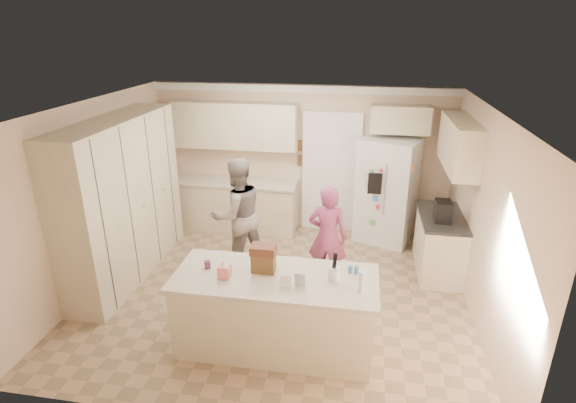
% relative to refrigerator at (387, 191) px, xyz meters
% --- Properties ---
extents(floor, '(5.20, 4.60, 0.02)m').
position_rel_refrigerator_xyz_m(floor, '(-1.52, -1.97, -0.91)').
color(floor, tan).
rests_on(floor, ground).
extents(ceiling, '(5.20, 4.60, 0.02)m').
position_rel_refrigerator_xyz_m(ceiling, '(-1.52, -1.97, 1.71)').
color(ceiling, white).
rests_on(ceiling, wall_back).
extents(wall_back, '(5.20, 0.02, 2.60)m').
position_rel_refrigerator_xyz_m(wall_back, '(-1.52, 0.34, 0.40)').
color(wall_back, beige).
rests_on(wall_back, ground).
extents(wall_front, '(5.20, 0.02, 2.60)m').
position_rel_refrigerator_xyz_m(wall_front, '(-1.52, -4.28, 0.40)').
color(wall_front, beige).
rests_on(wall_front, ground).
extents(wall_left, '(0.02, 4.60, 2.60)m').
position_rel_refrigerator_xyz_m(wall_left, '(-4.13, -1.97, 0.40)').
color(wall_left, beige).
rests_on(wall_left, ground).
extents(wall_right, '(0.02, 4.60, 2.60)m').
position_rel_refrigerator_xyz_m(wall_right, '(1.09, -1.97, 0.40)').
color(wall_right, beige).
rests_on(wall_right, ground).
extents(crown_back, '(5.20, 0.08, 0.12)m').
position_rel_refrigerator_xyz_m(crown_back, '(-1.52, 0.29, 1.63)').
color(crown_back, white).
rests_on(crown_back, wall_back).
extents(pantry_bank, '(0.60, 2.60, 2.35)m').
position_rel_refrigerator_xyz_m(pantry_bank, '(-3.82, -1.77, 0.28)').
color(pantry_bank, beige).
rests_on(pantry_bank, floor).
extents(back_base_cab, '(2.20, 0.60, 0.88)m').
position_rel_refrigerator_xyz_m(back_base_cab, '(-2.67, 0.03, -0.46)').
color(back_base_cab, beige).
rests_on(back_base_cab, floor).
extents(back_countertop, '(2.24, 0.63, 0.04)m').
position_rel_refrigerator_xyz_m(back_countertop, '(-2.67, 0.02, 0.00)').
color(back_countertop, beige).
rests_on(back_countertop, back_base_cab).
extents(back_upper_cab, '(2.20, 0.35, 0.80)m').
position_rel_refrigerator_xyz_m(back_upper_cab, '(-2.67, 0.15, 1.00)').
color(back_upper_cab, beige).
rests_on(back_upper_cab, wall_back).
extents(doorway_opening, '(0.90, 0.06, 2.10)m').
position_rel_refrigerator_xyz_m(doorway_opening, '(-0.97, 0.31, 0.15)').
color(doorway_opening, black).
rests_on(doorway_opening, floor).
extents(doorway_casing, '(1.02, 0.03, 2.22)m').
position_rel_refrigerator_xyz_m(doorway_casing, '(-0.97, 0.27, 0.15)').
color(doorway_casing, white).
rests_on(doorway_casing, floor).
extents(wall_frame_upper, '(0.15, 0.02, 0.20)m').
position_rel_refrigerator_xyz_m(wall_frame_upper, '(-1.50, 0.30, 0.65)').
color(wall_frame_upper, brown).
rests_on(wall_frame_upper, wall_back).
extents(wall_frame_lower, '(0.15, 0.02, 0.20)m').
position_rel_refrigerator_xyz_m(wall_frame_lower, '(-1.50, 0.30, 0.38)').
color(wall_frame_lower, brown).
rests_on(wall_frame_lower, wall_back).
extents(refrigerator, '(1.09, 0.97, 1.80)m').
position_rel_refrigerator_xyz_m(refrigerator, '(0.00, 0.00, 0.00)').
color(refrigerator, white).
rests_on(refrigerator, floor).
extents(fridge_seam, '(0.02, 0.02, 1.78)m').
position_rel_refrigerator_xyz_m(fridge_seam, '(0.00, -0.35, 0.00)').
color(fridge_seam, gray).
rests_on(fridge_seam, refrigerator).
extents(fridge_dispenser, '(0.22, 0.03, 0.35)m').
position_rel_refrigerator_xyz_m(fridge_dispenser, '(-0.22, -0.37, 0.25)').
color(fridge_dispenser, black).
rests_on(fridge_dispenser, refrigerator).
extents(fridge_handle_l, '(0.02, 0.02, 0.85)m').
position_rel_refrigerator_xyz_m(fridge_handle_l, '(-0.05, -0.37, 0.15)').
color(fridge_handle_l, silver).
rests_on(fridge_handle_l, refrigerator).
extents(fridge_handle_r, '(0.02, 0.02, 0.85)m').
position_rel_refrigerator_xyz_m(fridge_handle_r, '(0.05, -0.37, 0.15)').
color(fridge_handle_r, silver).
rests_on(fridge_handle_r, refrigerator).
extents(over_fridge_cab, '(0.95, 0.35, 0.45)m').
position_rel_refrigerator_xyz_m(over_fridge_cab, '(0.13, 0.15, 1.20)').
color(over_fridge_cab, beige).
rests_on(over_fridge_cab, wall_back).
extents(right_base_cab, '(0.60, 1.20, 0.88)m').
position_rel_refrigerator_xyz_m(right_base_cab, '(0.78, -0.97, -0.46)').
color(right_base_cab, beige).
rests_on(right_base_cab, floor).
extents(right_countertop, '(0.63, 1.24, 0.04)m').
position_rel_refrigerator_xyz_m(right_countertop, '(0.77, -0.97, 0.00)').
color(right_countertop, '#2D2B28').
rests_on(right_countertop, right_base_cab).
extents(right_upper_cab, '(0.35, 1.50, 0.70)m').
position_rel_refrigerator_xyz_m(right_upper_cab, '(0.90, -0.77, 1.05)').
color(right_upper_cab, beige).
rests_on(right_upper_cab, wall_right).
extents(coffee_maker, '(0.22, 0.28, 0.30)m').
position_rel_refrigerator_xyz_m(coffee_maker, '(0.73, -1.17, 0.17)').
color(coffee_maker, black).
rests_on(coffee_maker, right_countertop).
extents(island_base, '(2.20, 0.90, 0.88)m').
position_rel_refrigerator_xyz_m(island_base, '(-1.32, -3.07, -0.46)').
color(island_base, beige).
rests_on(island_base, floor).
extents(island_top, '(2.28, 0.96, 0.05)m').
position_rel_refrigerator_xyz_m(island_top, '(-1.32, -3.07, 0.00)').
color(island_top, beige).
rests_on(island_top, island_base).
extents(utensil_crock, '(0.13, 0.13, 0.15)m').
position_rel_refrigerator_xyz_m(utensil_crock, '(-0.67, -3.02, 0.10)').
color(utensil_crock, white).
rests_on(utensil_crock, island_top).
extents(tissue_box, '(0.13, 0.13, 0.14)m').
position_rel_refrigerator_xyz_m(tissue_box, '(-1.87, -3.17, 0.10)').
color(tissue_box, '#E67579').
rests_on(tissue_box, island_top).
extents(tissue_plume, '(0.08, 0.08, 0.08)m').
position_rel_refrigerator_xyz_m(tissue_plume, '(-1.87, -3.17, 0.20)').
color(tissue_plume, white).
rests_on(tissue_plume, tissue_box).
extents(dollhouse_body, '(0.26, 0.18, 0.22)m').
position_rel_refrigerator_xyz_m(dollhouse_body, '(-1.47, -2.97, 0.14)').
color(dollhouse_body, brown).
rests_on(dollhouse_body, island_top).
extents(dollhouse_roof, '(0.28, 0.20, 0.10)m').
position_rel_refrigerator_xyz_m(dollhouse_roof, '(-1.47, -2.97, 0.30)').
color(dollhouse_roof, '#592D1E').
rests_on(dollhouse_roof, dollhouse_body).
extents(jam_jar, '(0.07, 0.07, 0.09)m').
position_rel_refrigerator_xyz_m(jam_jar, '(-2.12, -3.02, 0.07)').
color(jam_jar, '#59263F').
rests_on(jam_jar, island_top).
extents(greeting_card_a, '(0.12, 0.06, 0.16)m').
position_rel_refrigerator_xyz_m(greeting_card_a, '(-1.17, -3.27, 0.11)').
color(greeting_card_a, white).
rests_on(greeting_card_a, island_top).
extents(greeting_card_b, '(0.12, 0.05, 0.16)m').
position_rel_refrigerator_xyz_m(greeting_card_b, '(-1.02, -3.22, 0.11)').
color(greeting_card_b, silver).
rests_on(greeting_card_b, island_top).
extents(water_bottle, '(0.07, 0.07, 0.24)m').
position_rel_refrigerator_xyz_m(water_bottle, '(-0.37, -3.22, 0.14)').
color(water_bottle, silver).
rests_on(water_bottle, island_top).
extents(shaker_salt, '(0.05, 0.05, 0.09)m').
position_rel_refrigerator_xyz_m(shaker_salt, '(-0.50, -2.85, 0.07)').
color(shaker_salt, '#3A71B5').
rests_on(shaker_salt, island_top).
extents(shaker_pepper, '(0.05, 0.05, 0.09)m').
position_rel_refrigerator_xyz_m(shaker_pepper, '(-0.43, -2.85, 0.07)').
color(shaker_pepper, '#3A71B5').
rests_on(shaker_pepper, island_top).
extents(teen_boy, '(1.08, 1.06, 1.76)m').
position_rel_refrigerator_xyz_m(teen_boy, '(-2.24, -1.35, -0.02)').
color(teen_boy, gray).
rests_on(teen_boy, floor).
extents(teen_girl, '(0.59, 0.41, 1.53)m').
position_rel_refrigerator_xyz_m(teen_girl, '(-0.86, -1.65, -0.14)').
color(teen_girl, '#A0406E').
rests_on(teen_girl, floor).
extents(fridge_magnets, '(0.76, 0.02, 1.44)m').
position_rel_refrigerator_xyz_m(fridge_magnets, '(0.00, -0.36, 0.00)').
color(fridge_magnets, tan).
rests_on(fridge_magnets, refrigerator).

